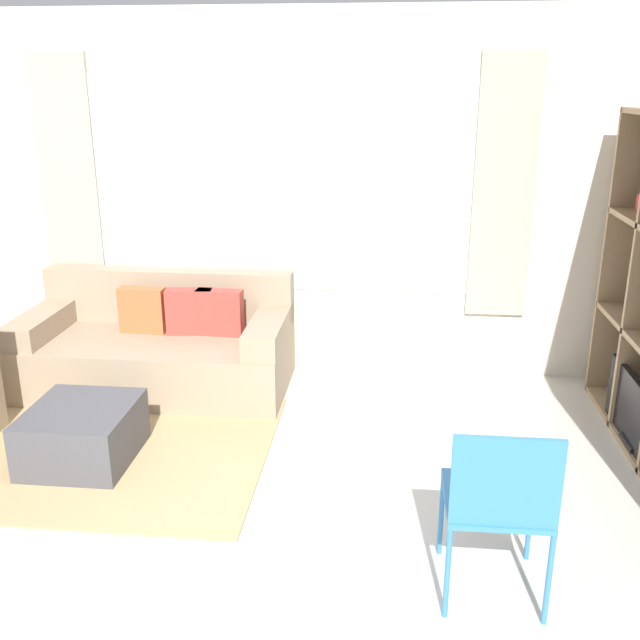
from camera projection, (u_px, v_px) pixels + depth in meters
name	position (u px, v px, depth m)	size (l,w,h in m)	color
ground_plane	(176.00, 634.00, 2.97)	(16.00, 16.00, 0.00)	beige
wall_back	(281.00, 197.00, 5.38)	(6.54, 0.11, 2.70)	beige
area_rug	(44.00, 446.00, 4.49)	(2.85, 1.69, 0.01)	tan
couch_main	(160.00, 348.00, 5.33)	(1.93, 0.95, 0.82)	gray
ottoman	(83.00, 434.00, 4.28)	(0.60, 0.66, 0.35)	#47474C
folding_chair	(499.00, 498.00, 3.01)	(0.44, 0.46, 0.86)	#3375B7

